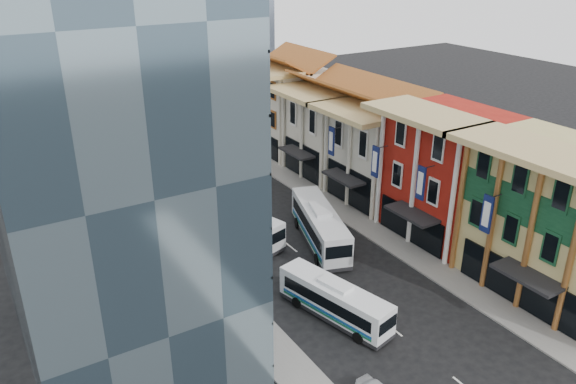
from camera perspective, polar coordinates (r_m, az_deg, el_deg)
sidewalk_right at (r=56.17m, az=7.69°, el=-3.26°), size 3.00×90.00×0.15m
sidewalk_left at (r=48.46m, az=-8.40°, el=-8.01°), size 3.00×90.00×0.15m
shophouse_tan at (r=47.51m, az=26.34°, el=-2.97°), size 8.00×14.00×12.00m
shophouse_red at (r=53.99m, az=15.92°, el=1.77°), size 8.00×10.00×12.00m
shophouse_cream_near at (r=60.67m, az=9.37°, el=3.80°), size 8.00×9.00×10.00m
shophouse_cream_mid at (r=67.34m, az=4.43°, el=6.06°), size 8.00×9.00×10.00m
shophouse_cream_far at (r=75.60m, az=-0.22°, el=8.50°), size 8.00×12.00×11.00m
office_tower at (r=37.53m, az=-19.92°, el=6.26°), size 12.00×26.00×30.00m
office_block_far at (r=61.74m, az=-22.77°, el=4.54°), size 10.00×18.00×14.00m
bus_left_near at (r=42.10m, az=4.77°, el=-10.86°), size 4.39×9.77×3.05m
bus_left_far at (r=52.74m, az=-5.09°, el=-3.13°), size 5.15×10.37×3.24m
bus_right at (r=51.72m, az=3.26°, el=-3.37°), size 6.15×11.72×3.68m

